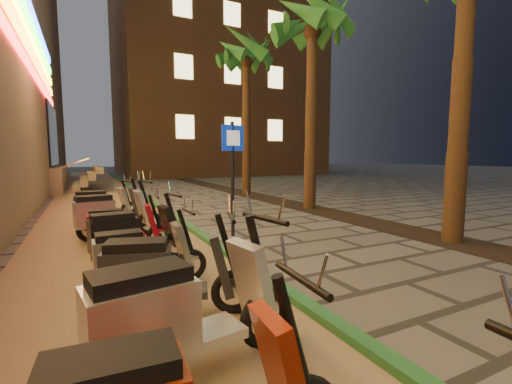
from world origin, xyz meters
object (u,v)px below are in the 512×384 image
scooter_7 (130,236)px  scooter_9 (109,214)px  pedestrian_sign (233,163)px  scooter_8 (120,227)px  scooter_10 (104,208)px  scooter_6 (138,257)px  scooter_4 (178,316)px  scooter_11 (101,204)px  scooter_5 (162,275)px

scooter_7 → scooter_9: scooter_9 is taller
pedestrian_sign → scooter_8: bearing=173.0°
scooter_7 → scooter_10: 3.19m
scooter_7 → scooter_8: size_ratio=1.12×
scooter_6 → scooter_7: scooter_7 is taller
scooter_9 → scooter_10: (-0.03, 1.15, -0.01)m
scooter_4 → scooter_10: size_ratio=1.04×
scooter_11 → scooter_10: bearing=-104.4°
scooter_4 → scooter_6: scooter_4 is taller
scooter_8 → scooter_11: scooter_11 is taller
scooter_5 → scooter_6: 0.97m
pedestrian_sign → scooter_6: pedestrian_sign is taller
scooter_8 → scooter_10: (-0.15, 2.15, 0.08)m
scooter_9 → scooter_11: 2.21m
pedestrian_sign → scooter_10: pedestrian_sign is taller
pedestrian_sign → scooter_5: bearing=-135.3°
scooter_5 → scooter_9: (-0.28, 4.06, 0.05)m
scooter_5 → scooter_8: scooter_5 is taller
pedestrian_sign → scooter_11: (-2.52, 3.04, -1.13)m
scooter_8 → scooter_5: bearing=-83.9°
scooter_7 → scooter_11: bearing=84.7°
scooter_4 → scooter_11: scooter_4 is taller
scooter_5 → scooter_10: scooter_10 is taller
pedestrian_sign → scooter_8: 2.62m
scooter_5 → scooter_8: 3.07m
scooter_9 → scooter_10: 1.15m
scooter_5 → scooter_10: 5.22m
scooter_6 → scooter_7: bearing=87.7°
scooter_11 → scooter_5: bearing=-102.8°
scooter_9 → scooter_10: size_ratio=1.03×
scooter_6 → scooter_7: size_ratio=0.90×
scooter_7 → scooter_11: scooter_7 is taller
scooter_4 → scooter_6: (-0.00, 2.08, -0.10)m
scooter_5 → scooter_10: (-0.30, 5.21, 0.03)m
scooter_6 → scooter_11: (-0.22, 5.31, 0.03)m
pedestrian_sign → scooter_5: 4.07m
scooter_8 → scooter_10: scooter_10 is taller
scooter_5 → scooter_9: scooter_9 is taller
scooter_4 → pedestrian_sign: bearing=52.8°
scooter_5 → scooter_6: bearing=113.5°
scooter_8 → scooter_9: scooter_9 is taller
scooter_4 → scooter_11: 7.40m
pedestrian_sign → scooter_5: size_ratio=1.54×
pedestrian_sign → scooter_7: size_ratio=1.52×
pedestrian_sign → scooter_10: bearing=130.5°
scooter_4 → scooter_7: scooter_4 is taller
scooter_5 → scooter_7: (-0.09, 2.03, 0.00)m
scooter_4 → scooter_11: bearing=82.4°
scooter_4 → scooter_6: 2.08m
scooter_8 → scooter_7: bearing=-83.1°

